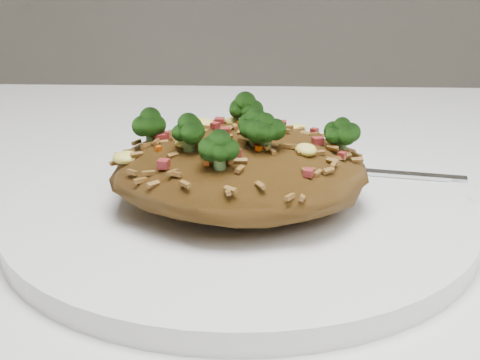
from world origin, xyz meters
The scene contains 4 objects.
dining_table centered at (0.00, 0.00, 0.66)m, with size 1.20×0.80×0.75m.
plate centered at (0.08, 0.00, 0.76)m, with size 0.30×0.30×0.01m, color white.
fried_rice centered at (0.08, 0.00, 0.79)m, with size 0.16×0.15×0.07m.
fork centered at (0.16, 0.06, 0.77)m, with size 0.16×0.05×0.00m.
Camera 1 is at (0.09, -0.40, 0.93)m, focal length 50.00 mm.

